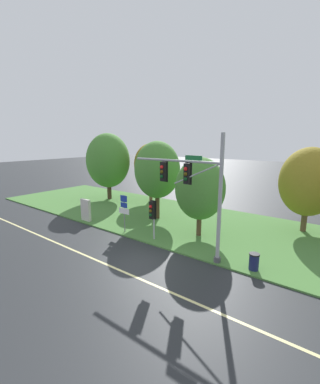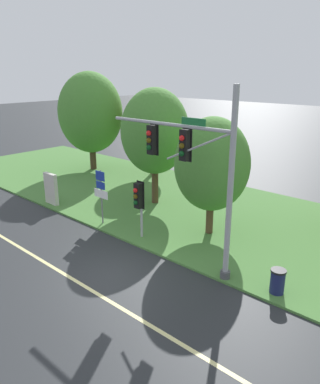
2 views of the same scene
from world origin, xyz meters
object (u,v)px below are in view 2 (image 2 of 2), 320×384
object	(u,v)px
tree_nearest_road	(90,113)
tree_behind_signpost	(155,132)
traffic_signal_mast	(195,164)
pedestrian_signal_near_kerb	(139,198)
info_kiosk	(51,189)
trash_bin	(278,281)
route_sign_post	(101,190)
tree_mid_verge	(212,165)
tree_left_of_mast	(152,120)

from	to	relation	value
tree_nearest_road	tree_behind_signpost	bearing A→B (deg)	-15.86
traffic_signal_mast	pedestrian_signal_near_kerb	distance (m)	4.19
tree_behind_signpost	info_kiosk	xyz separation A→B (m)	(-4.50, -4.36, -3.41)
pedestrian_signal_near_kerb	trash_bin	size ratio (longest dim) A/B	3.04
pedestrian_signal_near_kerb	route_sign_post	xyz separation A→B (m)	(-2.76, -0.01, -0.19)
tree_nearest_road	trash_bin	bearing A→B (deg)	-19.61
tree_behind_signpost	tree_mid_verge	xyz separation A→B (m)	(5.03, -1.47, -0.85)
tree_left_of_mast	tree_behind_signpost	distance (m)	6.66
tree_left_of_mast	trash_bin	bearing A→B (deg)	-31.59
tree_left_of_mast	tree_behind_signpost	xyz separation A→B (m)	(4.66, -4.76, 0.14)
pedestrian_signal_near_kerb	info_kiosk	world-z (taller)	pedestrian_signal_near_kerb
route_sign_post	tree_behind_signpost	world-z (taller)	tree_behind_signpost
pedestrian_signal_near_kerb	tree_nearest_road	size ratio (longest dim) A/B	0.37
pedestrian_signal_near_kerb	trash_bin	bearing A→B (deg)	0.21
pedestrian_signal_near_kerb	tree_nearest_road	bearing A→B (deg)	150.56
traffic_signal_mast	pedestrian_signal_near_kerb	size ratio (longest dim) A/B	2.59
tree_nearest_road	tree_behind_signpost	distance (m)	9.72
trash_bin	tree_mid_verge	bearing A→B (deg)	150.73
info_kiosk	trash_bin	size ratio (longest dim) A/B	2.04
tree_left_of_mast	trash_bin	size ratio (longest dim) A/B	7.04
pedestrian_signal_near_kerb	tree_left_of_mast	bearing A→B (deg)	129.92
tree_left_of_mast	tree_nearest_road	bearing A→B (deg)	-155.81
pedestrian_signal_near_kerb	tree_behind_signpost	size ratio (longest dim) A/B	0.41
traffic_signal_mast	trash_bin	distance (m)	5.27
tree_nearest_road	pedestrian_signal_near_kerb	bearing A→B (deg)	-29.44
pedestrian_signal_near_kerb	tree_mid_verge	bearing A→B (deg)	52.10
route_sign_post	trash_bin	size ratio (longest dim) A/B	3.11
traffic_signal_mast	route_sign_post	bearing A→B (deg)	176.73
traffic_signal_mast	tree_behind_signpost	distance (m)	7.85
route_sign_post	tree_nearest_road	world-z (taller)	tree_nearest_road
tree_behind_signpost	trash_bin	xyz separation A→B (m)	(9.94, -4.22, -3.88)
tree_nearest_road	info_kiosk	distance (m)	9.25
tree_mid_verge	tree_behind_signpost	bearing A→B (deg)	163.74
info_kiosk	trash_bin	bearing A→B (deg)	0.56
info_kiosk	trash_bin	xyz separation A→B (m)	(14.44, 0.14, -0.47)
route_sign_post	tree_mid_verge	distance (m)	5.90
traffic_signal_mast	tree_nearest_road	distance (m)	17.31
tree_behind_signpost	tree_left_of_mast	bearing A→B (deg)	134.39
tree_mid_verge	trash_bin	world-z (taller)	tree_mid_verge
route_sign_post	tree_behind_signpost	xyz separation A→B (m)	(-0.11, 4.25, 2.52)
traffic_signal_mast	tree_behind_signpost	size ratio (longest dim) A/B	1.07
pedestrian_signal_near_kerb	tree_mid_verge	xyz separation A→B (m)	(2.16, 2.77, 1.48)
tree_nearest_road	trash_bin	size ratio (longest dim) A/B	8.27
traffic_signal_mast	tree_mid_verge	distance (m)	3.51
pedestrian_signal_near_kerb	tree_left_of_mast	size ratio (longest dim) A/B	0.43
traffic_signal_mast	info_kiosk	xyz separation A→B (m)	(-10.86, 0.25, -3.37)
route_sign_post	info_kiosk	world-z (taller)	route_sign_post
tree_behind_signpost	trash_bin	world-z (taller)	tree_behind_signpost
tree_left_of_mast	tree_behind_signpost	world-z (taller)	tree_behind_signpost
route_sign_post	tree_mid_verge	xyz separation A→B (m)	(4.92, 2.79, 1.67)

